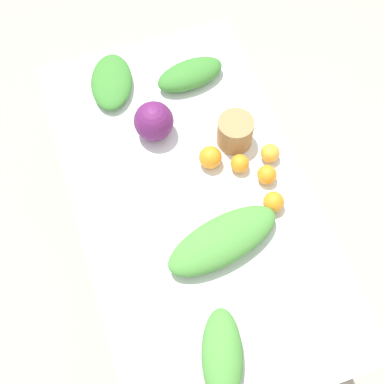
# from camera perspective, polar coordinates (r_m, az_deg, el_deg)

# --- Properties ---
(ground_plane) EXTENTS (8.00, 8.00, 0.00)m
(ground_plane) POSITION_cam_1_polar(r_m,az_deg,el_deg) (2.53, 0.00, -7.83)
(ground_plane) COLOR #B2A899
(dining_table) EXTENTS (1.45, 0.81, 0.74)m
(dining_table) POSITION_cam_1_polar(r_m,az_deg,el_deg) (1.94, 0.00, -1.58)
(dining_table) COLOR silver
(dining_table) RESTS_ON ground_plane
(cabbage_purple) EXTENTS (0.14, 0.14, 0.14)m
(cabbage_purple) POSITION_cam_1_polar(r_m,az_deg,el_deg) (1.92, -4.10, 7.54)
(cabbage_purple) COLOR #601E5B
(cabbage_purple) RESTS_ON dining_table
(paper_bag) EXTENTS (0.13, 0.13, 0.12)m
(paper_bag) POSITION_cam_1_polar(r_m,az_deg,el_deg) (1.92, 4.61, 6.41)
(paper_bag) COLOR #A87F51
(paper_bag) RESTS_ON dining_table
(greens_bunch_scallion) EXTENTS (0.24, 0.42, 0.09)m
(greens_bunch_scallion) POSITION_cam_1_polar(r_m,az_deg,el_deg) (1.74, 3.31, -5.15)
(greens_bunch_scallion) COLOR #4C933D
(greens_bunch_scallion) RESTS_ON dining_table
(greens_bunch_dandelion) EXTENTS (0.31, 0.21, 0.09)m
(greens_bunch_dandelion) POSITION_cam_1_polar(r_m,az_deg,el_deg) (1.64, 3.23, -17.01)
(greens_bunch_dandelion) COLOR #4C933D
(greens_bunch_dandelion) RESTS_ON dining_table
(greens_bunch_chard) EXTENTS (0.16, 0.28, 0.08)m
(greens_bunch_chard) POSITION_cam_1_polar(r_m,az_deg,el_deg) (2.09, -0.21, 12.44)
(greens_bunch_chard) COLOR #3D8433
(greens_bunch_chard) RESTS_ON dining_table
(greens_bunch_beet_tops) EXTENTS (0.30, 0.22, 0.06)m
(greens_bunch_beet_tops) POSITION_cam_1_polar(r_m,az_deg,el_deg) (2.10, -8.58, 11.56)
(greens_bunch_beet_tops) COLOR #3D8433
(greens_bunch_beet_tops) RESTS_ON dining_table
(orange_0) EXTENTS (0.07, 0.07, 0.07)m
(orange_0) POSITION_cam_1_polar(r_m,az_deg,el_deg) (1.88, 5.12, 3.05)
(orange_0) COLOR orange
(orange_0) RESTS_ON dining_table
(orange_1) EXTENTS (0.07, 0.07, 0.07)m
(orange_1) POSITION_cam_1_polar(r_m,az_deg,el_deg) (1.87, 7.99, 1.84)
(orange_1) COLOR orange
(orange_1) RESTS_ON dining_table
(orange_2) EXTENTS (0.07, 0.07, 0.07)m
(orange_2) POSITION_cam_1_polar(r_m,az_deg,el_deg) (1.91, 8.33, 4.13)
(orange_2) COLOR #F9A833
(orange_2) RESTS_ON dining_table
(orange_3) EXTENTS (0.08, 0.08, 0.08)m
(orange_3) POSITION_cam_1_polar(r_m,az_deg,el_deg) (1.88, 1.96, 3.71)
(orange_3) COLOR orange
(orange_3) RESTS_ON dining_table
(orange_4) EXTENTS (0.07, 0.07, 0.07)m
(orange_4) POSITION_cam_1_polar(r_m,az_deg,el_deg) (1.82, 8.69, -1.05)
(orange_4) COLOR orange
(orange_4) RESTS_ON dining_table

